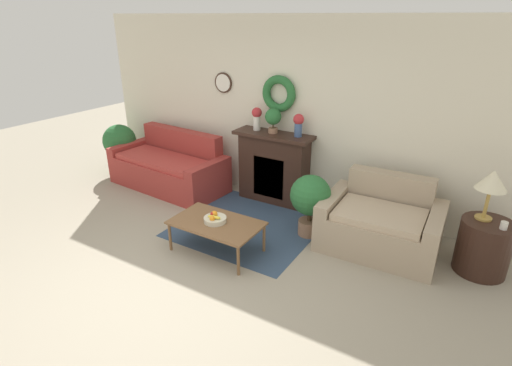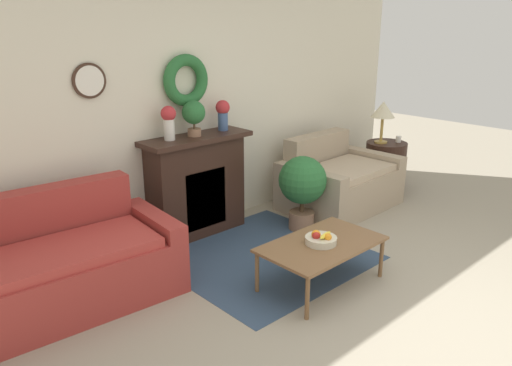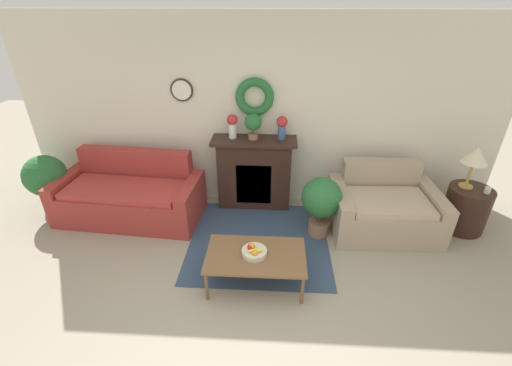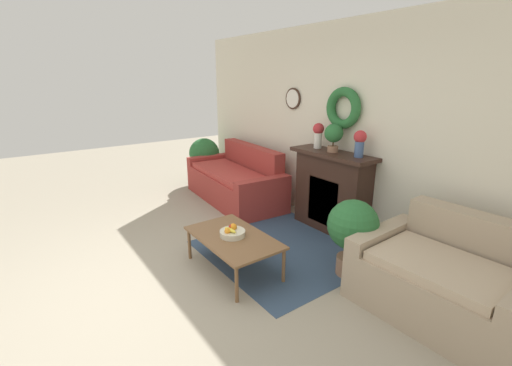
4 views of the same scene
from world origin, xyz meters
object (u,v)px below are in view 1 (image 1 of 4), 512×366
Objects in this scene: fireplace at (274,167)px; vase_on_mantel_right at (298,124)px; loveseat_right at (381,224)px; fruit_bowl at (215,219)px; side_table_by_loveseat at (483,247)px; vase_on_mantel_left at (257,117)px; potted_plant_floor_by_loveseat at (310,198)px; potted_plant_floor_by_couch at (120,143)px; potted_plant_on_mantel at (273,118)px; coffee_table at (216,224)px; table_lamp at (492,182)px; couch_left at (170,168)px; mug at (504,226)px.

vase_on_mantel_right reaches higher than fireplace.
loveseat_right is 2.03m from fruit_bowl.
fruit_bowl is 3.04m from side_table_by_loveseat.
vase_on_mantel_left is 0.68m from vase_on_mantel_right.
side_table_by_loveseat is 3.37m from vase_on_mantel_left.
potted_plant_floor_by_loveseat is at bearing -37.00° from fireplace.
potted_plant_floor_by_couch is at bearing 179.02° from side_table_by_loveseat.
loveseat_right is at bearing -15.28° from potted_plant_on_mantel.
vase_on_mantel_right is at bearing 80.83° from coffee_table.
loveseat_right is at bearing 34.11° from coffee_table.
fruit_bowl is (-0.02, 0.00, 0.07)m from coffee_table.
couch_left is at bearing -179.92° from table_lamp.
table_lamp is (-0.07, 0.06, 0.75)m from side_table_by_loveseat.
potted_plant_floor_by_couch is (-4.75, 0.16, 0.24)m from loveseat_right.
table_lamp reaches higher than couch_left.
vase_on_mantel_left is (-0.30, 0.01, 0.73)m from fireplace.
potted_plant_floor_by_couch is (-3.08, 1.29, 0.19)m from coffee_table.
vase_on_mantel_right is (-2.52, 0.45, 0.96)m from side_table_by_loveseat.
potted_plant_floor_by_couch reaches higher than side_table_by_loveseat.
potted_plant_on_mantel reaches higher than vase_on_mantel_left.
potted_plant_floor_by_loveseat is (0.91, -0.69, -0.03)m from fireplace.
side_table_by_loveseat is at bearing -0.98° from potted_plant_floor_by_couch.
potted_plant_floor_by_loveseat reaches higher than side_table_by_loveseat.
couch_left reaches higher than fruit_bowl.
mug is at bearing -11.76° from vase_on_mantel_right.
vase_on_mantel_right is 0.40m from potted_plant_on_mantel.
coffee_table is at bearing -130.03° from potted_plant_floor_by_loveseat.
fruit_bowl is 0.80× the size of vase_on_mantel_left.
coffee_table is at bearing -147.43° from loveseat_right.
coffee_table is 3.02m from side_table_by_loveseat.
fireplace is 0.85× the size of loveseat_right.
vase_on_mantel_right is 1.15m from potted_plant_floor_by_loveseat.
mug is at bearing -10.21° from fireplace.
couch_left is 6.05× the size of vase_on_mantel_left.
fruit_bowl is at bearing -22.76° from potted_plant_floor_by_couch.
potted_plant_floor_by_loveseat reaches higher than coffee_table.
fireplace is 1.65m from coffee_table.
table_lamp reaches higher than mug.
coffee_table is 1.74× the size of side_table_by_loveseat.
loveseat_right is at bearing -177.05° from side_table_by_loveseat.
couch_left is 4.78m from mug.
loveseat_right is 2.01m from coffee_table.
vase_on_mantel_right reaches higher than potted_plant_floor_by_loveseat.
couch_left is at bearing 173.82° from potted_plant_floor_by_loveseat.
vase_on_mantel_left is (-3.13, 0.40, 0.22)m from table_lamp.
potted_plant_on_mantel is (-1.79, 0.49, 0.99)m from loveseat_right.
fireplace is 1.87m from loveseat_right.
potted_plant_floor_by_loveseat is (-2.11, -0.14, -0.14)m from mug.
potted_plant_on_mantel reaches higher than couch_left.
potted_plant_floor_by_loveseat is (0.53, -0.69, -0.75)m from vase_on_mantel_right.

